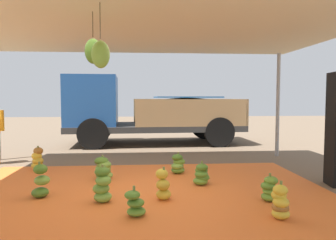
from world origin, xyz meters
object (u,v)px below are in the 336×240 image
(banana_bunch_6, at_px, (163,186))
(banana_bunch_5, at_px, (38,159))
(banana_bunch_3, at_px, (178,164))
(banana_bunch_2, at_px, (270,189))
(banana_bunch_1, at_px, (102,186))
(banana_bunch_4, at_px, (135,204))
(banana_bunch_9, at_px, (103,169))
(cargo_truck_main, at_px, (146,111))
(banana_bunch_8, at_px, (41,182))
(banana_bunch_0, at_px, (202,175))
(banana_bunch_7, at_px, (280,203))

(banana_bunch_6, bearing_deg, banana_bunch_5, 138.08)
(banana_bunch_3, distance_m, banana_bunch_6, 1.84)
(banana_bunch_2, height_order, banana_bunch_3, banana_bunch_3)
(banana_bunch_1, xyz_separation_m, banana_bunch_6, (0.96, 0.04, -0.03))
(banana_bunch_2, height_order, banana_bunch_4, banana_bunch_2)
(banana_bunch_9, xyz_separation_m, cargo_truck_main, (0.93, 5.18, 0.95))
(banana_bunch_3, relative_size, banana_bunch_4, 1.10)
(banana_bunch_4, height_order, banana_bunch_8, banana_bunch_8)
(banana_bunch_6, xyz_separation_m, banana_bunch_8, (-2.00, 0.29, 0.02))
(banana_bunch_0, height_order, banana_bunch_4, banana_bunch_0)
(banana_bunch_2, distance_m, cargo_truck_main, 7.08)
(banana_bunch_9, bearing_deg, banana_bunch_0, -15.68)
(banana_bunch_5, height_order, banana_bunch_7, banana_bunch_5)
(banana_bunch_6, bearing_deg, banana_bunch_1, -177.32)
(banana_bunch_2, distance_m, banana_bunch_8, 3.72)
(banana_bunch_0, distance_m, banana_bunch_2, 1.39)
(banana_bunch_1, distance_m, cargo_truck_main, 6.72)
(banana_bunch_9, bearing_deg, banana_bunch_7, -41.56)
(banana_bunch_0, bearing_deg, banana_bunch_6, -132.46)
(banana_bunch_1, relative_size, banana_bunch_5, 1.10)
(banana_bunch_1, xyz_separation_m, banana_bunch_4, (0.52, -0.65, -0.09))
(banana_bunch_6, distance_m, banana_bunch_9, 1.78)
(cargo_truck_main, bearing_deg, banana_bunch_3, -82.56)
(banana_bunch_3, height_order, cargo_truck_main, cargo_truck_main)
(banana_bunch_1, bearing_deg, banana_bunch_6, 2.68)
(cargo_truck_main, bearing_deg, banana_bunch_1, -96.63)
(banana_bunch_1, height_order, banana_bunch_4, banana_bunch_1)
(banana_bunch_2, xyz_separation_m, banana_bunch_7, (-0.16, -0.76, 0.04))
(banana_bunch_4, bearing_deg, banana_bunch_1, 128.71)
(banana_bunch_5, distance_m, cargo_truck_main, 4.93)
(banana_bunch_2, relative_size, banana_bunch_4, 1.04)
(banana_bunch_4, xyz_separation_m, banana_bunch_8, (-1.57, 0.99, 0.08))
(banana_bunch_1, height_order, cargo_truck_main, cargo_truck_main)
(banana_bunch_7, bearing_deg, banana_bunch_8, 160.55)
(banana_bunch_5, bearing_deg, banana_bunch_4, -53.92)
(banana_bunch_8, bearing_deg, banana_bunch_0, 11.49)
(banana_bunch_2, height_order, banana_bunch_6, banana_bunch_6)
(banana_bunch_2, xyz_separation_m, banana_bunch_5, (-4.41, 2.63, 0.05))
(banana_bunch_3, xyz_separation_m, banana_bunch_6, (-0.44, -1.79, 0.03))
(banana_bunch_1, relative_size, banana_bunch_2, 1.34)
(banana_bunch_3, relative_size, cargo_truck_main, 0.08)
(banana_bunch_2, relative_size, cargo_truck_main, 0.07)
(banana_bunch_1, xyz_separation_m, banana_bunch_2, (2.65, -0.15, -0.08))
(banana_bunch_3, height_order, banana_bunch_9, banana_bunch_9)
(banana_bunch_1, bearing_deg, banana_bunch_8, 162.15)
(banana_bunch_9, bearing_deg, banana_bunch_6, -51.29)
(banana_bunch_1, bearing_deg, banana_bunch_5, 125.36)
(banana_bunch_6, height_order, banana_bunch_9, banana_bunch_6)
(banana_bunch_4, bearing_deg, banana_bunch_2, 13.46)
(banana_bunch_0, bearing_deg, banana_bunch_4, -128.00)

